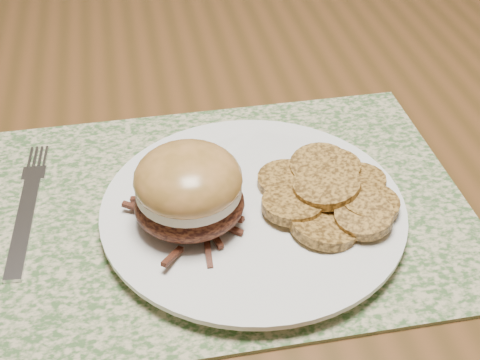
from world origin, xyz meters
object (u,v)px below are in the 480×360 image
dining_table (357,168)px  fork (28,206)px  pork_sandwich (189,190)px  dinner_plate (253,212)px

dining_table → fork: (-0.37, -0.10, 0.09)m
pork_sandwich → fork: bearing=155.7°
dinner_plate → fork: (-0.20, 0.05, -0.01)m
dinner_plate → fork: bearing=165.1°
dining_table → pork_sandwich: pork_sandwich is taller
dining_table → fork: fork is taller
dining_table → dinner_plate: bearing=-136.4°
dining_table → dinner_plate: size_ratio=5.77×
dining_table → fork: bearing=-164.8°
dining_table → fork: size_ratio=7.92×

